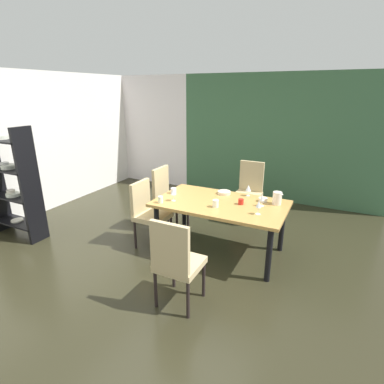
# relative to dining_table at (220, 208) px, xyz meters

# --- Properties ---
(ground_plane) EXTENTS (5.90, 6.35, 0.02)m
(ground_plane) POSITION_rel_dining_table_xyz_m (-0.67, -0.60, -0.67)
(ground_plane) COLOR #2A2819
(back_panel_interior) EXTENTS (1.82, 0.10, 2.52)m
(back_panel_interior) POSITION_rel_dining_table_xyz_m (-2.71, 2.53, 0.60)
(back_panel_interior) COLOR silver
(back_panel_interior) RESTS_ON ground_plane
(garden_window_panel) EXTENTS (4.08, 0.10, 2.52)m
(garden_window_panel) POSITION_rel_dining_table_xyz_m (0.24, 2.53, 0.60)
(garden_window_panel) COLOR #3A603F
(garden_window_panel) RESTS_ON ground_plane
(left_interior_panel) EXTENTS (0.10, 6.35, 2.52)m
(left_interior_panel) POSITION_rel_dining_table_xyz_m (-3.57, -0.60, 0.60)
(left_interior_panel) COLOR silver
(left_interior_panel) RESTS_ON ground_plane
(dining_table) EXTENTS (1.75, 1.01, 0.75)m
(dining_table) POSITION_rel_dining_table_xyz_m (0.00, 0.00, 0.00)
(dining_table) COLOR #BA8B46
(dining_table) RESTS_ON ground_plane
(chair_head_far) EXTENTS (0.44, 0.45, 1.03)m
(chair_head_far) POSITION_rel_dining_table_xyz_m (0.04, 1.28, -0.10)
(chair_head_far) COLOR tan
(chair_head_far) RESTS_ON ground_plane
(chair_head_near) EXTENTS (0.44, 0.44, 1.01)m
(chair_head_near) POSITION_rel_dining_table_xyz_m (0.02, -1.28, -0.11)
(chair_head_near) COLOR tan
(chair_head_near) RESTS_ON ground_plane
(chair_left_far) EXTENTS (0.45, 0.44, 1.04)m
(chair_left_far) POSITION_rel_dining_table_xyz_m (-1.01, 0.28, -0.10)
(chair_left_far) COLOR tan
(chair_left_far) RESTS_ON ground_plane
(chair_left_near) EXTENTS (0.45, 0.44, 0.97)m
(chair_left_near) POSITION_rel_dining_table_xyz_m (-1.01, -0.28, -0.12)
(chair_left_near) COLOR tan
(chair_left_near) RESTS_ON ground_plane
(display_shelf) EXTENTS (0.91, 0.31, 1.72)m
(display_shelf) POSITION_rel_dining_table_xyz_m (-3.02, -0.92, 0.22)
(display_shelf) COLOR black
(display_shelf) RESTS_ON ground_plane
(wine_glass_left) EXTENTS (0.08, 0.08, 0.17)m
(wine_glass_left) POSITION_rel_dining_table_xyz_m (-0.60, -0.23, 0.21)
(wine_glass_left) COLOR silver
(wine_glass_left) RESTS_ON dining_table
(wine_glass_north) EXTENTS (0.07, 0.07, 0.16)m
(wine_glass_north) POSITION_rel_dining_table_xyz_m (0.53, 0.11, 0.19)
(wine_glass_north) COLOR silver
(wine_glass_north) RESTS_ON dining_table
(wine_glass_south) EXTENTS (0.08, 0.08, 0.16)m
(wine_glass_south) POSITION_rel_dining_table_xyz_m (0.26, 0.42, 0.19)
(wine_glass_south) COLOR silver
(wine_glass_south) RESTS_ON dining_table
(wine_glass_rear) EXTENTS (0.06, 0.06, 0.17)m
(wine_glass_rear) POSITION_rel_dining_table_xyz_m (0.56, -0.18, 0.20)
(wine_glass_rear) COLOR silver
(wine_glass_rear) RESTS_ON dining_table
(serving_bowl_right) EXTENTS (0.12, 0.12, 0.05)m
(serving_bowl_right) POSITION_rel_dining_table_xyz_m (0.51, 0.29, 0.11)
(serving_bowl_right) COLOR silver
(serving_bowl_right) RESTS_ON dining_table
(serving_bowl_near_window) EXTENTS (0.19, 0.19, 0.04)m
(serving_bowl_near_window) POSITION_rel_dining_table_xyz_m (-0.08, 0.35, 0.10)
(serving_bowl_near_window) COLOR beige
(serving_bowl_near_window) RESTS_ON dining_table
(cup_front) EXTENTS (0.08, 0.08, 0.10)m
(cup_front) POSITION_rel_dining_table_xyz_m (0.00, -0.19, 0.13)
(cup_front) COLOR white
(cup_front) RESTS_ON dining_table
(cup_center) EXTENTS (0.07, 0.07, 0.09)m
(cup_center) POSITION_rel_dining_table_xyz_m (-0.72, -0.38, 0.13)
(cup_center) COLOR silver
(cup_center) RESTS_ON dining_table
(cup_west) EXTENTS (0.08, 0.08, 0.08)m
(cup_west) POSITION_rel_dining_table_xyz_m (-0.76, 0.04, 0.12)
(cup_west) COLOR white
(cup_west) RESTS_ON dining_table
(cup_east) EXTENTS (0.07, 0.07, 0.07)m
(cup_east) POSITION_rel_dining_table_xyz_m (0.27, 0.05, 0.12)
(cup_east) COLOR red
(cup_east) RESTS_ON dining_table
(pitcher_near_shelf) EXTENTS (0.13, 0.12, 0.17)m
(pitcher_near_shelf) POSITION_rel_dining_table_xyz_m (0.70, 0.26, 0.17)
(pitcher_near_shelf) COLOR #F3E2CD
(pitcher_near_shelf) RESTS_ON dining_table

